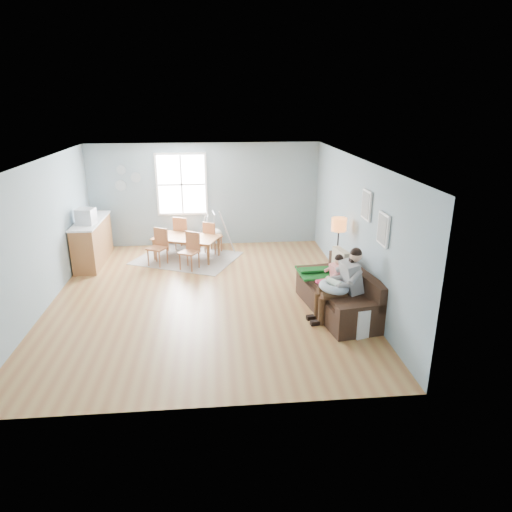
{
  "coord_description": "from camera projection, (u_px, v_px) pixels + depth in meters",
  "views": [
    {
      "loc": [
        0.23,
        -8.45,
        3.78
      ],
      "look_at": [
        0.97,
        -0.49,
        1.0
      ],
      "focal_mm": 32.0,
      "sensor_mm": 36.0,
      "label": 1
    }
  ],
  "objects": [
    {
      "name": "father",
      "position": [
        342.0,
        282.0,
        7.99
      ],
      "size": [
        0.97,
        0.5,
        1.34
      ],
      "color": "gray",
      "rests_on": "sofa"
    },
    {
      "name": "sofa",
      "position": [
        341.0,
        297.0,
        8.43
      ],
      "size": [
        1.22,
        2.2,
        0.84
      ],
      "color": "black",
      "rests_on": "room"
    },
    {
      "name": "rug",
      "position": [
        187.0,
        258.0,
        11.33
      ],
      "size": [
        2.87,
        2.6,
        0.01
      ],
      "primitive_type": "cube",
      "rotation": [
        0.0,
        0.0,
        -0.44
      ],
      "color": "gray",
      "rests_on": "room"
    },
    {
      "name": "counter",
      "position": [
        92.0,
        241.0,
        10.89
      ],
      "size": [
        0.56,
        1.89,
        1.06
      ],
      "color": "brown",
      "rests_on": "room"
    },
    {
      "name": "room",
      "position": [
        201.0,
        176.0,
        8.37
      ],
      "size": [
        8.4,
        9.4,
        3.9
      ],
      "color": "#945D34"
    },
    {
      "name": "floor_lamp",
      "position": [
        339.0,
        230.0,
        9.25
      ],
      "size": [
        0.3,
        0.3,
        1.49
      ],
      "color": "black",
      "rests_on": "room"
    },
    {
      "name": "chair_nw",
      "position": [
        182.0,
        231.0,
        11.81
      ],
      "size": [
        0.53,
        0.53,
        0.9
      ],
      "color": "brown",
      "rests_on": "rug"
    },
    {
      "name": "wall_plates",
      "position": [
        126.0,
        178.0,
        11.65
      ],
      "size": [
        0.67,
        0.02,
        0.66
      ],
      "color": "#8C9FA8",
      "rests_on": "room"
    },
    {
      "name": "green_throw",
      "position": [
        323.0,
        272.0,
        8.97
      ],
      "size": [
        0.99,
        0.82,
        0.04
      ],
      "primitive_type": "cube",
      "rotation": [
        0.0,
        0.0,
        0.06
      ],
      "color": "#14581B",
      "rests_on": "sofa"
    },
    {
      "name": "storage_cube",
      "position": [
        362.0,
        319.0,
        7.68
      ],
      "size": [
        0.56,
        0.52,
        0.51
      ],
      "color": "silver",
      "rests_on": "room"
    },
    {
      "name": "chair_sw",
      "position": [
        159.0,
        245.0,
        10.79
      ],
      "size": [
        0.53,
        0.53,
        0.87
      ],
      "color": "brown",
      "rests_on": "rug"
    },
    {
      "name": "infant",
      "position": [
        333.0,
        282.0,
        7.98
      ],
      "size": [
        0.26,
        0.35,
        0.13
      ],
      "color": "white",
      "rests_on": "nursing_pillow"
    },
    {
      "name": "beige_pillow",
      "position": [
        341.0,
        262.0,
        8.83
      ],
      "size": [
        0.24,
        0.52,
        0.5
      ],
      "primitive_type": "cube",
      "rotation": [
        0.0,
        0.0,
        0.2
      ],
      "color": "#C1B493",
      "rests_on": "sofa"
    },
    {
      "name": "pictures",
      "position": [
        374.0,
        216.0,
        7.84
      ],
      "size": [
        0.05,
        1.34,
        0.74
      ],
      "color": "white",
      "rests_on": "room"
    },
    {
      "name": "chair_se",
      "position": [
        191.0,
        249.0,
        10.53
      ],
      "size": [
        0.53,
        0.53,
        0.86
      ],
      "color": "brown",
      "rests_on": "rug"
    },
    {
      "name": "chair_ne",
      "position": [
        211.0,
        236.0,
        11.57
      ],
      "size": [
        0.52,
        0.52,
        0.83
      ],
      "color": "brown",
      "rests_on": "rug"
    },
    {
      "name": "baby_swing",
      "position": [
        214.0,
        233.0,
        11.96
      ],
      "size": [
        1.04,
        1.06,
        0.97
      ],
      "color": "silver",
      "rests_on": "room"
    },
    {
      "name": "monitor",
      "position": [
        86.0,
        216.0,
        10.32
      ],
      "size": [
        0.43,
        0.41,
        0.36
      ],
      "color": "silver",
      "rests_on": "counter"
    },
    {
      "name": "window",
      "position": [
        182.0,
        184.0,
        11.83
      ],
      "size": [
        1.32,
        0.08,
        1.62
      ],
      "color": "white",
      "rests_on": "room"
    },
    {
      "name": "dining_table",
      "position": [
        186.0,
        248.0,
        11.25
      ],
      "size": [
        1.77,
        1.37,
        0.55
      ],
      "primitive_type": "imported",
      "rotation": [
        0.0,
        0.0,
        -0.37
      ],
      "color": "brown",
      "rests_on": "rug"
    },
    {
      "name": "toddler",
      "position": [
        334.0,
        272.0,
        8.46
      ],
      "size": [
        0.56,
        0.36,
        0.84
      ],
      "color": "silver",
      "rests_on": "sofa"
    },
    {
      "name": "nursing_pillow",
      "position": [
        334.0,
        287.0,
        7.98
      ],
      "size": [
        0.59,
        0.58,
        0.22
      ],
      "primitive_type": "torus",
      "rotation": [
        0.0,
        0.14,
        0.09
      ],
      "color": "#A2BFCB",
      "rests_on": "father"
    }
  ]
}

